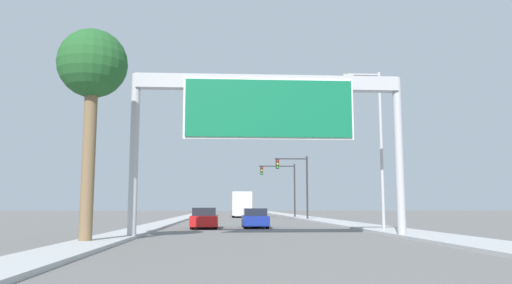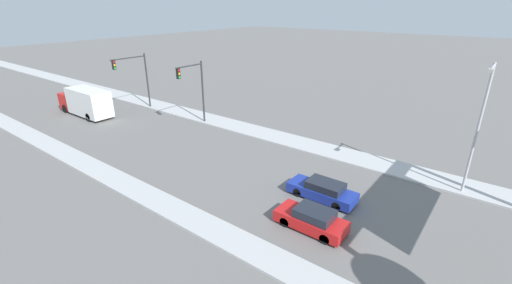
{
  "view_description": "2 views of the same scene",
  "coord_description": "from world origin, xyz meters",
  "px_view_note": "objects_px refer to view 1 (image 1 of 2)",
  "views": [
    {
      "loc": [
        -2.04,
        -5.96,
        1.53
      ],
      "look_at": [
        0.0,
        28.31,
        5.93
      ],
      "focal_mm": 35.0,
      "sensor_mm": 36.0,
      "label": 1
    },
    {
      "loc": [
        -19.2,
        20.77,
        12.67
      ],
      "look_at": [
        1.66,
        36.7,
        1.99
      ],
      "focal_mm": 24.0,
      "sensor_mm": 36.0,
      "label": 2
    }
  ],
  "objects_px": {
    "sign_gantry": "(269,108)",
    "traffic_light_mid_block": "(284,181)",
    "car_far_left": "(205,219)",
    "truck_box_primary": "(241,205)",
    "palm_tree_foreground": "(92,70)",
    "traffic_light_near_intersection": "(298,178)",
    "car_near_right": "(255,218)",
    "street_lamp_right": "(377,138)"
  },
  "relations": [
    {
      "from": "truck_box_primary",
      "to": "traffic_light_mid_block",
      "type": "height_order",
      "value": "traffic_light_mid_block"
    },
    {
      "from": "sign_gantry",
      "to": "palm_tree_foreground",
      "type": "distance_m",
      "value": 8.35
    },
    {
      "from": "traffic_light_near_intersection",
      "to": "traffic_light_mid_block",
      "type": "xyz_separation_m",
      "value": [
        -0.37,
        10.0,
        0.08
      ]
    },
    {
      "from": "sign_gantry",
      "to": "traffic_light_mid_block",
      "type": "xyz_separation_m",
      "value": [
        5.34,
        40.13,
        -1.63
      ]
    },
    {
      "from": "street_lamp_right",
      "to": "traffic_light_near_intersection",
      "type": "bearing_deg",
      "value": 91.99
    },
    {
      "from": "truck_box_primary",
      "to": "palm_tree_foreground",
      "type": "relative_size",
      "value": 0.96
    },
    {
      "from": "car_near_right",
      "to": "traffic_light_near_intersection",
      "type": "distance_m",
      "value": 19.64
    },
    {
      "from": "traffic_light_near_intersection",
      "to": "traffic_light_mid_block",
      "type": "distance_m",
      "value": 10.01
    },
    {
      "from": "palm_tree_foreground",
      "to": "street_lamp_right",
      "type": "bearing_deg",
      "value": 27.28
    },
    {
      "from": "car_near_right",
      "to": "palm_tree_foreground",
      "type": "bearing_deg",
      "value": -117.1
    },
    {
      "from": "car_near_right",
      "to": "car_far_left",
      "type": "height_order",
      "value": "car_far_left"
    },
    {
      "from": "car_far_left",
      "to": "truck_box_primary",
      "type": "relative_size",
      "value": 0.5
    },
    {
      "from": "palm_tree_foreground",
      "to": "street_lamp_right",
      "type": "height_order",
      "value": "street_lamp_right"
    },
    {
      "from": "sign_gantry",
      "to": "street_lamp_right",
      "type": "distance_m",
      "value": 7.85
    },
    {
      "from": "sign_gantry",
      "to": "car_far_left",
      "type": "relative_size",
      "value": 3.09
    },
    {
      "from": "sign_gantry",
      "to": "traffic_light_near_intersection",
      "type": "xyz_separation_m",
      "value": [
        5.71,
        30.13,
        -1.71
      ]
    },
    {
      "from": "traffic_light_mid_block",
      "to": "traffic_light_near_intersection",
      "type": "bearing_deg",
      "value": -87.9
    },
    {
      "from": "street_lamp_right",
      "to": "truck_box_primary",
      "type": "bearing_deg",
      "value": 99.59
    },
    {
      "from": "car_near_right",
      "to": "street_lamp_right",
      "type": "bearing_deg",
      "value": -49.03
    },
    {
      "from": "car_near_right",
      "to": "truck_box_primary",
      "type": "distance_m",
      "value": 31.53
    },
    {
      "from": "traffic_light_near_intersection",
      "to": "street_lamp_right",
      "type": "bearing_deg",
      "value": -88.01
    },
    {
      "from": "car_far_left",
      "to": "traffic_light_mid_block",
      "type": "distance_m",
      "value": 31.0
    },
    {
      "from": "traffic_light_near_intersection",
      "to": "car_near_right",
      "type": "bearing_deg",
      "value": -107.26
    },
    {
      "from": "car_near_right",
      "to": "palm_tree_foreground",
      "type": "distance_m",
      "value": 18.03
    },
    {
      "from": "car_far_left",
      "to": "traffic_light_near_intersection",
      "type": "relative_size",
      "value": 0.62
    },
    {
      "from": "car_far_left",
      "to": "traffic_light_mid_block",
      "type": "xyz_separation_m",
      "value": [
        8.84,
        29.44,
        3.98
      ]
    },
    {
      "from": "car_near_right",
      "to": "palm_tree_foreground",
      "type": "relative_size",
      "value": 0.54
    },
    {
      "from": "car_far_left",
      "to": "sign_gantry",
      "type": "bearing_deg",
      "value": -71.87
    },
    {
      "from": "palm_tree_foreground",
      "to": "street_lamp_right",
      "type": "xyz_separation_m",
      "value": [
        14.27,
        7.36,
        -1.76
      ]
    },
    {
      "from": "car_far_left",
      "to": "traffic_light_near_intersection",
      "type": "height_order",
      "value": "traffic_light_near_intersection"
    },
    {
      "from": "traffic_light_mid_block",
      "to": "palm_tree_foreground",
      "type": "relative_size",
      "value": 0.78
    },
    {
      "from": "truck_box_primary",
      "to": "street_lamp_right",
      "type": "relative_size",
      "value": 0.92
    },
    {
      "from": "car_far_left",
      "to": "traffic_light_near_intersection",
      "type": "bearing_deg",
      "value": 64.65
    },
    {
      "from": "traffic_light_mid_block",
      "to": "palm_tree_foreground",
      "type": "distance_m",
      "value": 45.32
    },
    {
      "from": "car_far_left",
      "to": "traffic_light_near_intersection",
      "type": "distance_m",
      "value": 21.86
    },
    {
      "from": "traffic_light_mid_block",
      "to": "street_lamp_right",
      "type": "distance_m",
      "value": 36.02
    },
    {
      "from": "truck_box_primary",
      "to": "palm_tree_foreground",
      "type": "bearing_deg",
      "value": -99.36
    },
    {
      "from": "sign_gantry",
      "to": "truck_box_primary",
      "type": "relative_size",
      "value": 1.56
    },
    {
      "from": "traffic_light_near_intersection",
      "to": "traffic_light_mid_block",
      "type": "height_order",
      "value": "traffic_light_near_intersection"
    },
    {
      "from": "truck_box_primary",
      "to": "palm_tree_foreground",
      "type": "xyz_separation_m",
      "value": [
        -7.66,
        -46.49,
        5.46
      ]
    },
    {
      "from": "traffic_light_mid_block",
      "to": "truck_box_primary",
      "type": "bearing_deg",
      "value": 149.55
    },
    {
      "from": "car_near_right",
      "to": "street_lamp_right",
      "type": "xyz_separation_m",
      "value": [
        6.61,
        -7.61,
        4.74
      ]
    }
  ]
}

